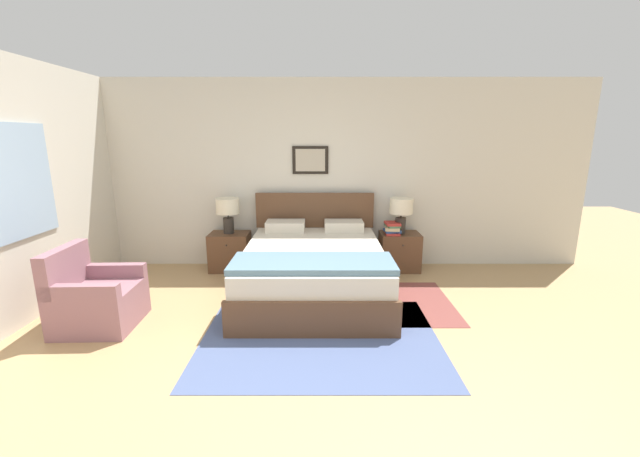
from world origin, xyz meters
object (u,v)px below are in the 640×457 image
Objects in this scene: bed at (313,268)px; nightstand_by_door at (399,251)px; nightstand_near_window at (230,252)px; table_lamp_by_door at (401,209)px; table_lamp_near_window at (227,209)px; armchair at (94,299)px.

bed is 1.47m from nightstand_by_door.
nightstand_near_window is 1.00× the size of nightstand_by_door.
nightstand_by_door is 1.11× the size of table_lamp_by_door.
bed reaches higher than table_lamp_near_window.
bed is 1.57m from table_lamp_near_window.
nightstand_near_window is 2.44m from table_lamp_by_door.
table_lamp_near_window reaches higher than armchair.
nightstand_near_window is at bearing -64.62° from table_lamp_near_window.
bed is 3.97× the size of nightstand_near_window.
table_lamp_near_window is (-1.19, 0.87, 0.55)m from bed.
table_lamp_near_window is at bearing 148.92° from armchair.
armchair is 1.93m from nightstand_near_window.
bed is at bearing 109.20° from armchair.
nightstand_near_window is at bearing 143.92° from bed.
table_lamp_by_door reaches higher than armchair.
armchair is 3.72m from nightstand_by_door.
table_lamp_near_window is at bearing 179.91° from nightstand_by_door.
table_lamp_near_window is at bearing 115.38° from nightstand_near_window.
nightstand_by_door is (1.18, 0.86, -0.05)m from bed.
table_lamp_near_window reaches higher than nightstand_near_window.
table_lamp_near_window is 2.37m from table_lamp_by_door.
table_lamp_near_window is (0.94, 1.68, 0.58)m from armchair.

